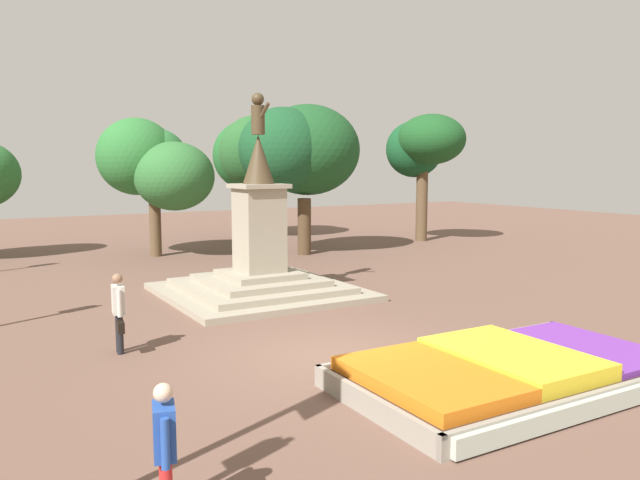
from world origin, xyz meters
name	(u,v)px	position (x,y,z in m)	size (l,w,h in m)	color
ground_plane	(331,356)	(0.00, 0.00, 0.00)	(75.02, 75.02, 0.00)	brown
flower_planter	(510,372)	(1.71, -2.94, 0.25)	(5.92, 3.38, 0.59)	#38281C
statue_monument	(260,262)	(1.27, 5.94, 0.96)	(5.23, 5.23, 5.68)	gray
pedestrian_with_handbag	(119,309)	(-3.49, 2.30, 0.89)	(0.26, 0.73, 1.59)	black
pedestrian_near_planter	(165,446)	(-4.49, -4.05, 0.88)	(0.31, 0.55, 1.54)	red
park_tree_far_left	(154,165)	(0.96, 15.12, 3.71)	(4.25, 4.82, 5.59)	brown
park_tree_behind_statue	(424,145)	(13.50, 13.43, 4.63)	(3.21, 3.95, 6.09)	brown
park_tree_far_right	(253,154)	(7.19, 19.18, 4.23)	(3.92, 4.75, 6.15)	#4C3823
park_tree_street_side	(298,150)	(6.29, 12.78, 4.29)	(5.20, 4.44, 6.19)	#4C3823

